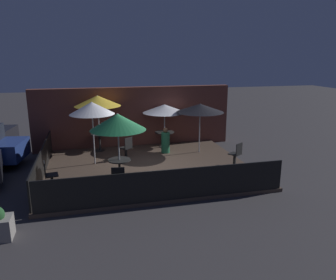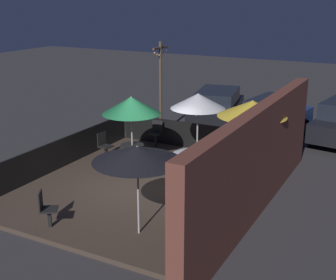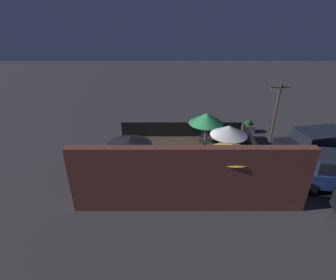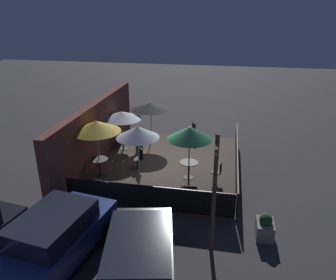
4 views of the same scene
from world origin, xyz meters
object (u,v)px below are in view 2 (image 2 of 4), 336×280
(dining_table_2, at_px, (249,163))
(patio_umbrella_4, at_px, (198,101))
(patio_chair_0, at_px, (104,145))
(parked_car_1, at_px, (273,118))
(patio_chair_2, at_px, (46,208))
(dining_table_1, at_px, (132,149))
(planter_box, at_px, (115,125))
(patio_umbrella_0, at_px, (208,152))
(patio_umbrella_3, at_px, (137,154))
(patio_chair_1, at_px, (156,132))
(light_post, at_px, (160,83))
(patio_umbrella_1, at_px, (131,105))
(patron_0, at_px, (177,193))
(dining_table_0, at_px, (207,200))
(parked_car_0, at_px, (217,108))
(patio_umbrella_2, at_px, (252,108))
(patio_chair_3, at_px, (190,169))

(dining_table_2, bearing_deg, patio_umbrella_4, -98.66)
(patio_chair_0, height_order, parked_car_1, parked_car_1)
(dining_table_2, distance_m, patio_chair_2, 6.05)
(patio_umbrella_4, height_order, patio_chair_2, patio_umbrella_4)
(dining_table_1, xyz_separation_m, parked_car_1, (-5.56, 3.06, 0.15))
(patio_chair_0, bearing_deg, planter_box, 125.32)
(patio_umbrella_0, bearing_deg, parked_car_1, -175.53)
(patio_umbrella_3, bearing_deg, patio_chair_1, -154.33)
(patio_umbrella_4, xyz_separation_m, light_post, (-3.37, -3.18, -0.25))
(patio_umbrella_4, bearing_deg, patio_chair_1, -122.32)
(patio_umbrella_1, bearing_deg, patron_0, 50.63)
(dining_table_0, relative_size, light_post, 0.24)
(dining_table_1, height_order, dining_table_2, dining_table_2)
(patio_umbrella_1, relative_size, dining_table_1, 2.99)
(patio_umbrella_4, relative_size, patron_0, 2.20)
(patio_umbrella_1, relative_size, parked_car_0, 0.48)
(patio_umbrella_1, xyz_separation_m, patron_0, (2.29, 2.79, -1.54))
(dining_table_1, bearing_deg, parked_car_1, 151.19)
(patio_umbrella_1, xyz_separation_m, dining_table_2, (-0.50, 3.77, -1.43))
(patio_chair_0, xyz_separation_m, patio_chair_1, (-2.08, 0.86, 0.03))
(patio_chair_1, distance_m, parked_car_1, 4.77)
(patio_chair_1, distance_m, patio_chair_2, 6.81)
(light_post, relative_size, parked_car_1, 0.85)
(patio_umbrella_3, xyz_separation_m, patio_chair_0, (-3.91, -3.74, -1.46))
(patio_chair_2, bearing_deg, patio_umbrella_0, 0.00)
(patio_chair_1, xyz_separation_m, light_post, (-1.92, -0.87, 1.45))
(dining_table_1, relative_size, parked_car_1, 0.18)
(patio_umbrella_2, bearing_deg, patio_umbrella_4, -98.66)
(patio_chair_1, distance_m, patio_chair_3, 3.85)
(planter_box, bearing_deg, parked_car_0, 130.61)
(patio_umbrella_1, distance_m, patio_umbrella_4, 2.10)
(patio_chair_3, distance_m, light_post, 6.06)
(patio_chair_0, distance_m, light_post, 4.26)
(patio_umbrella_0, xyz_separation_m, parked_car_0, (-8.56, -3.23, -1.08))
(dining_table_0, height_order, patio_chair_1, patio_chair_1)
(patio_chair_2, bearing_deg, dining_table_0, 0.00)
(patio_umbrella_1, xyz_separation_m, patio_chair_2, (4.53, 0.42, -1.54))
(patio_umbrella_2, xyz_separation_m, dining_table_0, (2.96, -0.09, -1.67))
(patio_umbrella_1, height_order, planter_box, patio_umbrella_1)
(patio_umbrella_3, xyz_separation_m, dining_table_2, (-4.26, 1.25, -1.36))
(dining_table_1, relative_size, planter_box, 0.90)
(dining_table_0, distance_m, parked_car_1, 8.05)
(patio_chair_1, bearing_deg, patio_umbrella_3, 16.58)
(patio_umbrella_2, xyz_separation_m, dining_table_1, (0.50, -3.77, -1.68))
(patio_umbrella_3, bearing_deg, patio_chair_2, -69.80)
(dining_table_1, xyz_separation_m, patio_chair_3, (0.53, 2.32, -0.07))
(patio_umbrella_1, distance_m, dining_table_2, 4.07)
(patron_0, bearing_deg, patio_umbrella_3, -38.82)
(parked_car_0, bearing_deg, planter_box, -60.90)
(patio_umbrella_2, distance_m, dining_table_1, 4.16)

